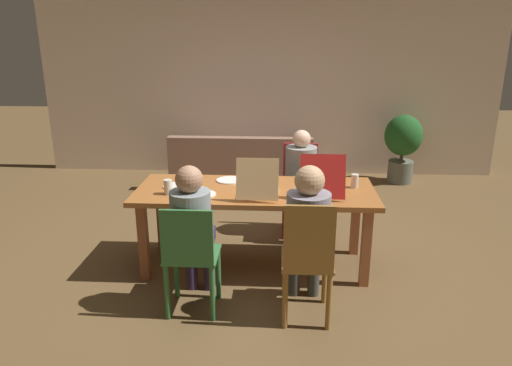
% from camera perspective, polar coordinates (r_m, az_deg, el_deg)
% --- Properties ---
extents(ground_plane, '(20.00, 20.00, 0.00)m').
position_cam_1_polar(ground_plane, '(4.67, -0.07, -9.83)').
color(ground_plane, brown).
extents(back_wall, '(7.02, 0.12, 2.63)m').
position_cam_1_polar(back_wall, '(7.48, 1.43, 11.18)').
color(back_wall, beige).
rests_on(back_wall, ground).
extents(dining_table, '(2.19, 0.87, 0.78)m').
position_cam_1_polar(dining_table, '(4.39, -0.07, -1.88)').
color(dining_table, '#A25E2C').
rests_on(dining_table, ground).
extents(chair_0, '(0.42, 0.39, 0.92)m').
position_cam_1_polar(chair_0, '(3.74, -7.89, -8.68)').
color(chair_0, '#326C37').
rests_on(chair_0, ground).
extents(person_0, '(0.31, 0.52, 1.21)m').
position_cam_1_polar(person_0, '(3.78, -7.62, -4.90)').
color(person_0, '#3B2B4C').
rests_on(person_0, ground).
extents(chair_1, '(0.39, 0.44, 1.00)m').
position_cam_1_polar(chair_1, '(3.62, 6.21, -9.13)').
color(chair_1, olive).
rests_on(chair_1, ground).
extents(person_1, '(0.33, 0.52, 1.23)m').
position_cam_1_polar(person_1, '(3.67, 6.21, -5.25)').
color(person_1, '#3E413C').
rests_on(person_1, ground).
extents(chair_2, '(0.40, 0.45, 0.98)m').
position_cam_1_polar(chair_2, '(5.31, 5.30, -0.43)').
color(chair_2, '#AA232C').
rests_on(chair_2, ground).
extents(person_2, '(0.34, 0.52, 1.17)m').
position_cam_1_polar(person_2, '(5.12, 5.41, 1.02)').
color(person_2, '#344040').
rests_on(person_2, ground).
extents(pizza_box_0, '(0.38, 0.49, 0.39)m').
position_cam_1_polar(pizza_box_0, '(4.30, 7.75, -0.44)').
color(pizza_box_0, '#AD1C18').
rests_on(pizza_box_0, dining_table).
extents(pizza_box_1, '(0.36, 0.43, 0.38)m').
position_cam_1_polar(pizza_box_1, '(4.19, 0.29, -0.80)').
color(pizza_box_1, tan).
rests_on(pizza_box_1, dining_table).
extents(plate_0, '(0.26, 0.26, 0.01)m').
position_cam_1_polar(plate_0, '(4.48, -9.49, -0.40)').
color(plate_0, white).
rests_on(plate_0, dining_table).
extents(plate_1, '(0.22, 0.22, 0.01)m').
position_cam_1_polar(plate_1, '(4.24, -6.35, -1.34)').
color(plate_1, white).
rests_on(plate_1, dining_table).
extents(plate_2, '(0.25, 0.25, 0.01)m').
position_cam_1_polar(plate_2, '(4.62, -3.23, 0.34)').
color(plate_2, white).
rests_on(plate_2, dining_table).
extents(drinking_glass_0, '(0.07, 0.07, 0.13)m').
position_cam_1_polar(drinking_glass_0, '(4.48, 11.79, 0.24)').
color(drinking_glass_0, silver).
rests_on(drinking_glass_0, dining_table).
extents(drinking_glass_1, '(0.08, 0.08, 0.13)m').
position_cam_1_polar(drinking_glass_1, '(4.28, -10.53, -0.48)').
color(drinking_glass_1, silver).
rests_on(drinking_glass_1, dining_table).
extents(couch, '(2.01, 0.79, 0.78)m').
position_cam_1_polar(couch, '(6.93, -1.71, 1.95)').
color(couch, '#8B6553').
rests_on(couch, ground).
extents(potted_plant, '(0.55, 0.55, 1.02)m').
position_cam_1_polar(potted_plant, '(7.33, 17.23, 4.65)').
color(potted_plant, '#5D6052').
rests_on(potted_plant, ground).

